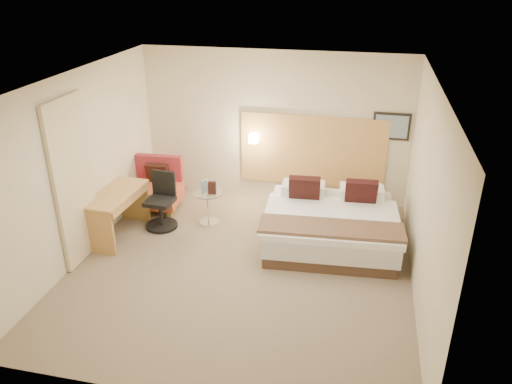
% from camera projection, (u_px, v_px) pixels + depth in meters
% --- Properties ---
extents(floor, '(4.80, 5.00, 0.02)m').
position_uv_depth(floor, '(242.00, 267.00, 7.28)').
color(floor, '#776650').
rests_on(floor, ground).
extents(ceiling, '(4.80, 5.00, 0.02)m').
position_uv_depth(ceiling, '(239.00, 80.00, 6.14)').
color(ceiling, white).
rests_on(ceiling, floor).
extents(wall_back, '(4.80, 0.02, 2.70)m').
position_uv_depth(wall_back, '(274.00, 126.00, 8.93)').
color(wall_back, beige).
rests_on(wall_back, floor).
extents(wall_front, '(4.80, 0.02, 2.70)m').
position_uv_depth(wall_front, '(172.00, 291.00, 4.49)').
color(wall_front, beige).
rests_on(wall_front, floor).
extents(wall_left, '(0.02, 5.00, 2.70)m').
position_uv_depth(wall_left, '(78.00, 167.00, 7.18)').
color(wall_left, beige).
rests_on(wall_left, floor).
extents(wall_right, '(0.02, 5.00, 2.70)m').
position_uv_depth(wall_right, '(427.00, 198.00, 6.24)').
color(wall_right, beige).
rests_on(wall_right, floor).
extents(headboard_panel, '(2.60, 0.04, 1.30)m').
position_uv_depth(headboard_panel, '(312.00, 151.00, 8.93)').
color(headboard_panel, tan).
rests_on(headboard_panel, wall_back).
extents(art_frame, '(0.62, 0.03, 0.47)m').
position_uv_depth(art_frame, '(391.00, 126.00, 8.45)').
color(art_frame, black).
rests_on(art_frame, wall_back).
extents(art_canvas, '(0.54, 0.01, 0.39)m').
position_uv_depth(art_canvas, '(391.00, 127.00, 8.43)').
color(art_canvas, slate).
rests_on(art_canvas, wall_back).
extents(lamp_arm, '(0.02, 0.12, 0.02)m').
position_uv_depth(lamp_arm, '(254.00, 137.00, 9.00)').
color(lamp_arm, silver).
rests_on(lamp_arm, wall_back).
extents(lamp_shade, '(0.15, 0.15, 0.15)m').
position_uv_depth(lamp_shade, '(254.00, 138.00, 8.95)').
color(lamp_shade, '#F3E2BD').
rests_on(lamp_shade, wall_back).
extents(curtain, '(0.06, 0.90, 2.42)m').
position_uv_depth(curtain, '(73.00, 182.00, 7.00)').
color(curtain, beige).
rests_on(curtain, wall_left).
extents(bottle_a, '(0.07, 0.07, 0.20)m').
position_uv_depth(bottle_a, '(203.00, 187.00, 8.23)').
color(bottle_a, '#7BABBE').
rests_on(bottle_a, side_table).
extents(bottle_b, '(0.07, 0.07, 0.20)m').
position_uv_depth(bottle_b, '(207.00, 185.00, 8.29)').
color(bottle_b, '#90C4DF').
rests_on(bottle_b, side_table).
extents(menu_folder, '(0.14, 0.08, 0.22)m').
position_uv_depth(menu_folder, '(212.00, 188.00, 8.16)').
color(menu_folder, black).
rests_on(menu_folder, side_table).
extents(bed, '(2.14, 2.10, 0.99)m').
position_uv_depth(bed, '(331.00, 223.00, 7.81)').
color(bed, '#463023').
rests_on(bed, floor).
extents(lounge_chair, '(0.89, 0.79, 0.89)m').
position_uv_depth(lounge_chair, '(157.00, 188.00, 8.91)').
color(lounge_chair, '#A86E4F').
rests_on(lounge_chair, floor).
extents(side_table, '(0.60, 0.60, 0.56)m').
position_uv_depth(side_table, '(208.00, 206.00, 8.37)').
color(side_table, white).
rests_on(side_table, floor).
extents(desk, '(0.62, 1.25, 0.77)m').
position_uv_depth(desk, '(118.00, 202.00, 7.83)').
color(desk, tan).
rests_on(desk, floor).
extents(desk_chair, '(0.56, 0.56, 0.93)m').
position_uv_depth(desk_chair, '(162.00, 205.00, 8.22)').
color(desk_chair, black).
rests_on(desk_chair, floor).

